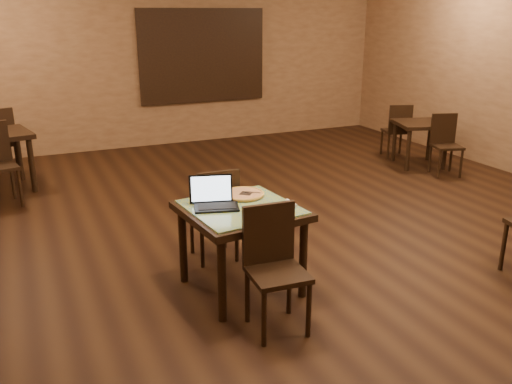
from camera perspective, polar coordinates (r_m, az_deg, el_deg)
name	(u,v)px	position (r m, az deg, el deg)	size (l,w,h in m)	color
ground	(314,241)	(5.78, 6.13, -5.18)	(10.00, 10.00, 0.00)	black
wall_back	(175,60)	(9.96, -8.50, 13.61)	(8.00, 0.02, 3.00)	#97734D
mural	(203,56)	(10.07, -5.63, 14.06)	(2.34, 0.05, 1.64)	#22537F
tiled_table	(241,218)	(4.55, -1.59, -2.74)	(1.01, 1.01, 0.76)	black
chair_main_near	(273,260)	(4.09, 1.85, -7.19)	(0.44, 0.44, 0.95)	black
chair_main_far	(216,210)	(5.14, -4.25, -1.86)	(0.41, 0.41, 0.93)	black
laptop	(214,198)	(4.52, -4.47, -0.67)	(0.42, 0.37, 0.25)	black
plate	(274,209)	(4.44, 1.92, -1.75)	(0.26, 0.26, 0.01)	white
pizza_slice	(274,207)	(4.44, 1.92, -1.58)	(0.18, 0.18, 0.02)	beige
pizza_pan	(243,196)	(4.77, -1.38, -0.38)	(0.33, 0.33, 0.01)	silver
pizza_whole	(243,194)	(4.76, -1.38, -0.20)	(0.38, 0.38, 0.03)	beige
spatula	(246,193)	(4.75, -1.06, -0.16)	(0.10, 0.24, 0.01)	silver
napkin_roll	(291,203)	(4.55, 3.74, -1.17)	(0.04, 0.15, 0.04)	white
other_table_a	(421,130)	(8.83, 16.93, 6.31)	(0.92, 0.92, 0.69)	black
other_table_a_chair_near	(445,141)	(8.48, 19.28, 5.12)	(0.48, 0.48, 0.89)	black
other_table_a_chair_far	(398,128)	(9.22, 14.68, 6.56)	(0.48, 0.48, 0.89)	black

